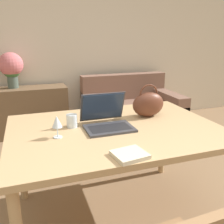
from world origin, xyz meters
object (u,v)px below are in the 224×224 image
couch (131,112)px  laptop (106,118)px  flower_vase (11,67)px  drinking_glass (72,121)px  handbag (148,104)px  wine_glass (57,123)px

couch → laptop: laptop is taller
couch → flower_vase: flower_vase is taller
couch → drinking_glass: 2.15m
handbag → flower_vase: flower_vase is taller
flower_vase → laptop: bearing=-71.2°
couch → handbag: (-0.57, -1.64, 0.60)m
wine_glass → flower_vase: 2.23m
couch → laptop: (-0.96, -1.75, 0.56)m
laptop → flower_vase: size_ratio=0.69×
flower_vase → drinking_glass: bearing=-77.0°
couch → wine_glass: 2.36m
laptop → drinking_glass: size_ratio=3.56×
handbag → flower_vase: (-1.11, 1.98, 0.12)m
couch → drinking_glass: bearing=-125.4°
couch → drinking_glass: (-1.21, -1.69, 0.54)m
wine_glass → handbag: (0.76, 0.21, 0.00)m
couch → flower_vase: bearing=168.5°
laptop → handbag: (0.40, 0.11, 0.04)m
couch → laptop: size_ratio=4.12×
wine_glass → laptop: bearing=16.0°
handbag → couch: bearing=71.0°
couch → wine_glass: bearing=-125.6°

